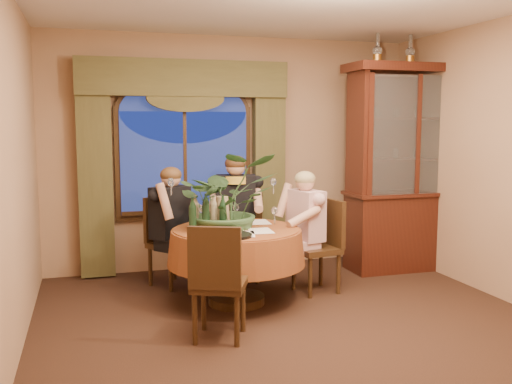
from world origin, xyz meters
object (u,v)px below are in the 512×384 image
object	(u,v)px
olive_bowl	(241,226)
wine_bottle_3	(223,213)
chair_back	(172,242)
wine_bottle_2	(193,215)
stoneware_vase	(222,212)
wine_bottle_4	(206,214)
oil_lamp_right	(442,51)
chair_front_left	(219,281)
person_back	(170,228)
centerpiece_plant	(226,164)
wine_bottle_0	(195,212)
chair_back_right	(243,238)
china_cabinet	(406,168)
person_scarf	(236,217)
chair_right	(316,247)
wine_bottle_1	(214,212)
person_pink	(306,231)
oil_lamp_center	(410,49)
oil_lamp_left	(378,48)
dining_table	(236,266)
wine_bottle_5	(206,210)

from	to	relation	value
olive_bowl	wine_bottle_3	world-z (taller)	wine_bottle_3
chair_back	wine_bottle_2	bearing A→B (deg)	62.25
stoneware_vase	wine_bottle_4	world-z (taller)	wine_bottle_4
oil_lamp_right	chair_front_left	distance (m)	4.09
person_back	chair_front_left	bearing A→B (deg)	57.77
chair_front_left	centerpiece_plant	xyz separation A→B (m)	(0.30, 0.96, 0.89)
oil_lamp_right	wine_bottle_0	bearing A→B (deg)	-168.25
chair_back_right	chair_front_left	size ratio (longest dim) A/B	1.00
china_cabinet	person_scarf	distance (m)	2.15
chair_right	wine_bottle_1	bearing A→B (deg)	85.53
person_pink	oil_lamp_center	bearing A→B (deg)	-85.21
person_back	wine_bottle_3	distance (m)	0.85
person_back	centerpiece_plant	distance (m)	1.02
oil_lamp_left	oil_lamp_center	bearing A→B (deg)	0.00
chair_back_right	chair_back	distance (m)	0.80
dining_table	chair_front_left	world-z (taller)	chair_front_left
chair_back	person_back	distance (m)	0.23
chair_back_right	wine_bottle_4	xyz separation A→B (m)	(-0.60, -0.86, 0.44)
olive_bowl	wine_bottle_5	world-z (taller)	wine_bottle_5
chair_back_right	wine_bottle_2	world-z (taller)	wine_bottle_2
china_cabinet	wine_bottle_0	bearing A→B (deg)	-166.45
china_cabinet	oil_lamp_center	distance (m)	1.40
chair_front_left	wine_bottle_0	bearing A→B (deg)	114.64
person_scarf	olive_bowl	xyz separation A→B (m)	(-0.19, -0.94, 0.07)
oil_lamp_right	stoneware_vase	xyz separation A→B (m)	(-2.85, -0.64, -1.72)
chair_back_right	wine_bottle_0	xyz separation A→B (m)	(-0.67, -0.71, 0.44)
chair_right	wine_bottle_5	size ratio (longest dim) A/B	2.91
person_back	person_scarf	size ratio (longest dim) A/B	0.93
person_pink	wine_bottle_2	world-z (taller)	person_pink
china_cabinet	wine_bottle_1	distance (m)	2.63
wine_bottle_4	oil_lamp_right	bearing A→B (deg)	14.70
wine_bottle_2	person_back	bearing A→B (deg)	98.09
person_pink	oil_lamp_right	bearing A→B (deg)	-89.33
wine_bottle_0	wine_bottle_1	world-z (taller)	same
wine_bottle_0	wine_bottle_1	size ratio (longest dim) A/B	1.00
chair_back	olive_bowl	bearing A→B (deg)	90.85
person_pink	wine_bottle_5	xyz separation A→B (m)	(-1.07, -0.03, 0.28)
oil_lamp_right	chair_front_left	xyz separation A→B (m)	(-3.10, -1.59, -2.14)
wine_bottle_4	chair_back_right	bearing A→B (deg)	55.19
stoneware_vase	wine_bottle_3	world-z (taller)	wine_bottle_3
olive_bowl	dining_table	bearing A→B (deg)	137.76
chair_back	wine_bottle_0	world-z (taller)	wine_bottle_0
china_cabinet	centerpiece_plant	distance (m)	2.46
china_cabinet	dining_table	bearing A→B (deg)	-162.03
dining_table	chair_right	distance (m)	0.92
oil_lamp_right	person_pink	world-z (taller)	oil_lamp_right
person_pink	wine_bottle_0	world-z (taller)	person_pink
person_scarf	oil_lamp_left	bearing A→B (deg)	-171.03
wine_bottle_1	wine_bottle_3	size ratio (longest dim) A/B	1.00
chair_front_left	olive_bowl	distance (m)	0.94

